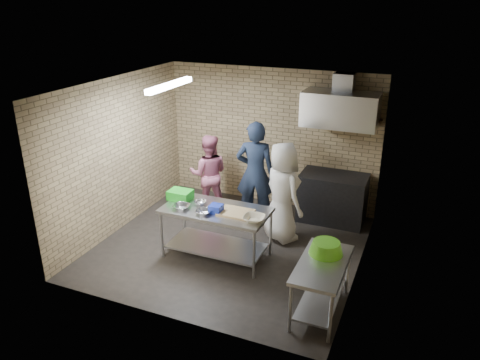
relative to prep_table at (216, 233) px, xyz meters
name	(u,v)px	position (x,y,z in m)	size (l,w,h in m)	color
floor	(230,246)	(0.08, 0.35, -0.42)	(4.20, 4.20, 0.00)	black
ceiling	(228,86)	(0.08, 0.35, 2.28)	(4.20, 4.20, 0.00)	black
back_wall	(271,138)	(0.08, 2.35, 0.93)	(4.20, 0.06, 2.70)	tan
front_wall	(162,226)	(0.08, -1.65, 0.93)	(4.20, 0.06, 2.70)	tan
left_wall	(119,155)	(-2.02, 0.35, 0.93)	(0.06, 4.00, 2.70)	tan
right_wall	(365,192)	(2.18, 0.35, 0.93)	(0.06, 4.00, 2.70)	tan
prep_table	(216,233)	(0.00, 0.00, 0.00)	(1.67, 0.84, 0.84)	#B2B4BA
side_counter	(321,287)	(1.88, -0.75, -0.04)	(0.60, 1.20, 0.75)	silver
stove	(332,198)	(1.43, 2.00, 0.03)	(1.20, 0.70, 0.90)	black
range_hood	(340,110)	(1.43, 2.05, 1.68)	(1.30, 0.60, 0.60)	silver
hood_duct	(344,82)	(1.43, 2.20, 2.13)	(0.35, 0.30, 0.30)	#A5A8AD
wall_shelf	(359,119)	(1.73, 2.24, 1.50)	(0.80, 0.20, 0.04)	#3F2B19
fluorescent_fixture	(170,85)	(-0.92, 0.35, 2.22)	(0.10, 1.25, 0.08)	white
green_crate	(180,195)	(-0.70, 0.12, 0.49)	(0.37, 0.28, 0.15)	green
blue_tub	(216,209)	(0.05, -0.10, 0.48)	(0.19, 0.19, 0.12)	#1930BC
cutting_board	(236,213)	(0.35, -0.02, 0.43)	(0.51, 0.39, 0.03)	tan
mixing_bowl_a	(181,207)	(-0.50, -0.20, 0.45)	(0.26, 0.26, 0.06)	silver
mixing_bowl_b	(200,203)	(-0.30, 0.05, 0.45)	(0.20, 0.20, 0.06)	silver
mixing_bowl_c	(204,212)	(-0.10, -0.22, 0.45)	(0.24, 0.24, 0.06)	#BABCC2
ceramic_bowl	(254,219)	(0.70, -0.15, 0.46)	(0.32, 0.32, 0.08)	beige
green_basin	(326,248)	(1.86, -0.50, 0.42)	(0.46, 0.46, 0.17)	#59C626
bottle_red	(345,111)	(1.48, 2.24, 1.61)	(0.07, 0.07, 0.18)	#B22619
bottle_green	(368,114)	(1.88, 2.24, 1.60)	(0.06, 0.06, 0.15)	green
man_navy	(255,173)	(0.11, 1.41, 0.54)	(0.70, 0.46, 1.91)	black
woman_pink	(209,174)	(-0.86, 1.48, 0.35)	(0.75, 0.58, 1.54)	#C06686
woman_white	(283,192)	(0.78, 0.96, 0.45)	(0.85, 0.55, 1.73)	white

